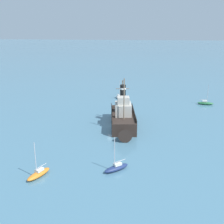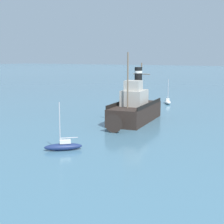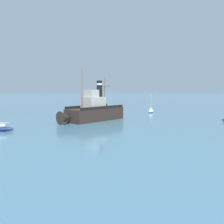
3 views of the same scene
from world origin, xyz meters
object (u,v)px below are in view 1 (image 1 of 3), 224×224
sailboat_green (205,103)px  sailboat_white (119,97)px  sailboat_navy (116,168)px  sailboat_orange (39,174)px  old_tugboat (123,118)px

sailboat_green → sailboat_white: size_ratio=1.00×
sailboat_navy → sailboat_white: 37.83m
sailboat_green → sailboat_orange: (28.59, 37.11, 0.00)m
old_tugboat → sailboat_navy: (-0.30, 17.02, -1.40)m
old_tugboat → sailboat_orange: old_tugboat is taller
sailboat_navy → sailboat_green: (-18.71, -34.45, 0.00)m
sailboat_orange → sailboat_white: size_ratio=1.00×
old_tugboat → sailboat_navy: old_tugboat is taller
sailboat_green → sailboat_orange: same height
old_tugboat → sailboat_orange: size_ratio=3.00×
sailboat_navy → sailboat_green: size_ratio=1.00×
sailboat_white → sailboat_navy: bearing=94.2°
old_tugboat → sailboat_navy: size_ratio=3.00×
sailboat_orange → sailboat_white: bearing=-100.0°
sailboat_orange → sailboat_white: 41.01m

